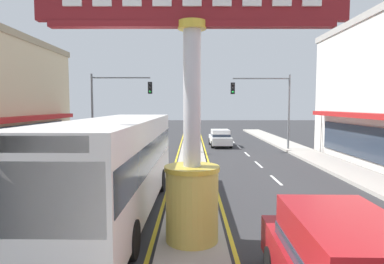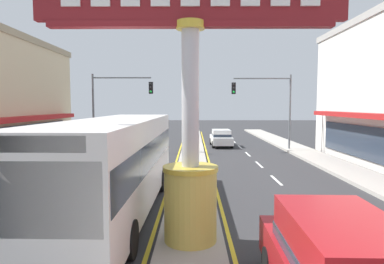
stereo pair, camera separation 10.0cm
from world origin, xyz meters
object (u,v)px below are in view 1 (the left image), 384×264
Objects in this scene: bus_near_right_lane at (117,160)px; sedan_far_left_oncoming at (220,138)px; traffic_light_right_side at (267,99)px; traffic_light_left_side at (114,99)px; district_sign at (192,103)px; pedestrian_far_side at (9,163)px; suv_near_left_lane at (85,155)px; suv_mid_left_lane at (130,134)px.

bus_near_right_lane is 2.59× the size of sedan_far_left_oncoming.
traffic_light_right_side is 0.55× the size of bus_near_right_lane.
traffic_light_left_side is at bearing -156.78° from sedan_far_left_oncoming.
traffic_light_left_side is 10.08m from sedan_far_left_oncoming.
bus_near_right_lane is at bearing -118.88° from traffic_light_right_side.
district_sign reaches higher than traffic_light_right_side.
pedestrian_far_side is (-8.39, 6.44, -2.71)m from district_sign.
bus_near_right_lane reaches higher than pedestrian_far_side.
bus_near_right_lane reaches higher than suv_near_left_lane.
traffic_light_right_side is 15.33m from suv_near_left_lane.
sedan_far_left_oncoming is at bearing 53.90° from pedestrian_far_side.
bus_near_right_lane is at bearing 133.58° from district_sign.
suv_mid_left_lane is 16.36m from pedestrian_far_side.
traffic_light_right_side reaches higher than suv_near_left_lane.
traffic_light_right_side reaches higher than pedestrian_far_side.
traffic_light_left_side reaches higher than suv_mid_left_lane.
district_sign is 1.70× the size of suv_near_left_lane.
bus_near_right_lane is (3.58, -15.03, -2.38)m from traffic_light_left_side.
traffic_light_right_side is 13.11m from suv_mid_left_lane.
district_sign reaches higher than suv_near_left_lane.
suv_near_left_lane reaches higher than pedestrian_far_side.
sedan_far_left_oncoming is at bearing 140.19° from traffic_light_right_side.
bus_near_right_lane is at bearing -105.26° from sedan_far_left_oncoming.
suv_near_left_lane is (-3.30, 6.80, -0.88)m from bus_near_right_lane.
sedan_far_left_oncoming is at bearing 83.20° from district_sign.
district_sign is at bearing -108.40° from traffic_light_right_side.
suv_mid_left_lane reaches higher than sedan_far_left_oncoming.
traffic_light_right_side is at bearing -39.81° from sedan_far_left_oncoming.
district_sign is 4.88× the size of pedestrian_far_side.
traffic_light_right_side is (6.14, 18.46, 0.44)m from district_sign.
traffic_light_left_side is 8.85m from suv_near_left_lane.
pedestrian_far_side is (-2.53, -16.17, 0.11)m from suv_mid_left_lane.
suv_near_left_lane is 1.07× the size of sedan_far_left_oncoming.
suv_near_left_lane is at bearing -90.01° from suv_mid_left_lane.
sedan_far_left_oncoming is (8.70, 3.73, -3.46)m from traffic_light_left_side.
pedestrian_far_side is (-14.53, -12.02, -3.15)m from traffic_light_right_side.
bus_near_right_lane is at bearing -80.60° from suv_mid_left_lane.
traffic_light_left_side is at bearing -176.53° from traffic_light_right_side.
suv_mid_left_lane is at bearing 172.18° from sedan_far_left_oncoming.
bus_near_right_lane is 6.96× the size of pedestrian_far_side.
traffic_light_right_side is 1.34× the size of suv_near_left_lane.
suv_mid_left_lane is at bearing 81.10° from pedestrian_far_side.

